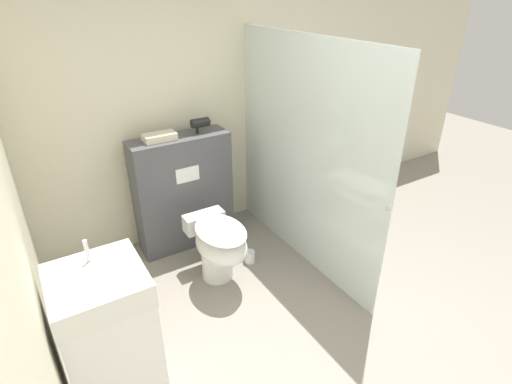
# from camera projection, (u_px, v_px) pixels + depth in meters

# --- Properties ---
(ground_plane) EXTENTS (12.00, 12.00, 0.00)m
(ground_plane) POSITION_uv_depth(u_px,v_px,m) (340.00, 363.00, 2.75)
(ground_plane) COLOR gray
(wall_back) EXTENTS (8.00, 0.06, 2.50)m
(wall_back) POSITION_uv_depth(u_px,v_px,m) (197.00, 110.00, 3.83)
(wall_back) COLOR beige
(wall_back) RESTS_ON ground_plane
(wall_side_left) EXTENTS (0.06, 8.00, 2.50)m
(wall_side_left) POSITION_uv_depth(u_px,v_px,m) (22.00, 328.00, 1.41)
(wall_side_left) COLOR beige
(wall_side_left) RESTS_ON ground_plane
(partition_panel) EXTENTS (0.91, 0.31, 1.12)m
(partition_panel) POSITION_uv_depth(u_px,v_px,m) (184.00, 192.00, 3.81)
(partition_panel) COLOR #4C4C51
(partition_panel) RESTS_ON ground_plane
(shower_glass) EXTENTS (0.04, 1.96, 2.00)m
(shower_glass) POSITION_uv_depth(u_px,v_px,m) (304.00, 157.00, 3.43)
(shower_glass) COLOR silver
(shower_glass) RESTS_ON ground_plane
(toilet) EXTENTS (0.39, 0.69, 0.55)m
(toilet) POSITION_uv_depth(u_px,v_px,m) (218.00, 246.00, 3.39)
(toilet) COLOR white
(toilet) RESTS_ON ground_plane
(sink_vanity) EXTENTS (0.50, 0.50, 1.10)m
(sink_vanity) POSITION_uv_depth(u_px,v_px,m) (110.00, 339.00, 2.33)
(sink_vanity) COLOR white
(sink_vanity) RESTS_ON ground_plane
(hair_drier) EXTENTS (0.20, 0.08, 0.14)m
(hair_drier) POSITION_uv_depth(u_px,v_px,m) (201.00, 123.00, 3.61)
(hair_drier) COLOR black
(hair_drier) RESTS_ON partition_panel
(folded_towel) EXTENTS (0.28, 0.16, 0.06)m
(folded_towel) POSITION_uv_depth(u_px,v_px,m) (159.00, 137.00, 3.46)
(folded_towel) COLOR beige
(folded_towel) RESTS_ON partition_panel
(spare_toilet_roll) EXTENTS (0.10, 0.10, 0.12)m
(spare_toilet_roll) POSITION_uv_depth(u_px,v_px,m) (250.00, 257.00, 3.73)
(spare_toilet_roll) COLOR white
(spare_toilet_roll) RESTS_ON ground_plane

